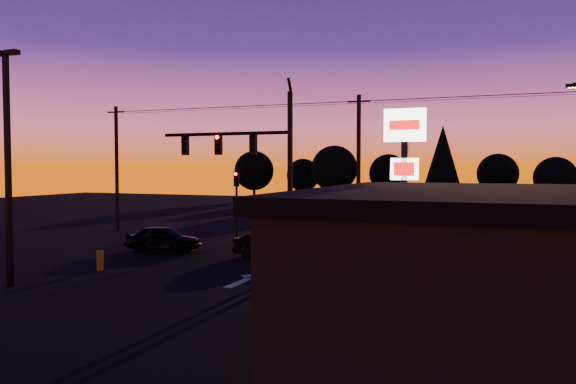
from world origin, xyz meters
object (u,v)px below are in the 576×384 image
object	(u,v)px
bollard	(100,260)
car_right	(442,252)
car_mid	(273,245)
car_left	(163,238)
traffic_signal_mast	(257,161)
parking_lot_light	(8,152)
secondary_signal	(236,196)
pylon_sign	(405,160)
suv_parked	(394,301)

from	to	relation	value
bollard	car_right	bearing A→B (deg)	25.04
bollard	car_mid	distance (m)	8.34
car_left	traffic_signal_mast	bearing A→B (deg)	-117.94
traffic_signal_mast	car_left	xyz separation A→B (m)	(-7.09, 2.92, -4.23)
car_left	car_right	bearing A→B (deg)	-92.52
bollard	car_right	size ratio (longest dim) A/B	0.19
traffic_signal_mast	bollard	bearing A→B (deg)	-155.57
parking_lot_light	secondary_signal	bearing A→B (deg)	80.21
traffic_signal_mast	car_right	size ratio (longest dim) A/B	1.87
parking_lot_light	car_left	distance (m)	10.91
pylon_sign	car_right	size ratio (longest dim) A/B	1.48
car_mid	car_right	xyz separation A→B (m)	(8.18, 0.94, -0.02)
pylon_sign	car_mid	distance (m)	10.10
car_left	car_right	distance (m)	14.89
traffic_signal_mast	car_mid	bearing A→B (deg)	98.33
bollard	parking_lot_light	bearing A→B (deg)	-102.90
traffic_signal_mast	car_left	bearing A→B (deg)	157.66
secondary_signal	car_right	world-z (taller)	secondary_signal
parking_lot_light	suv_parked	bearing A→B (deg)	1.44
parking_lot_light	bollard	size ratio (longest dim) A/B	10.23
secondary_signal	suv_parked	size ratio (longest dim) A/B	0.87
secondary_signal	car_left	size ratio (longest dim) A/B	1.04
pylon_sign	suv_parked	world-z (taller)	pylon_sign
traffic_signal_mast	car_right	distance (m)	9.62
traffic_signal_mast	secondary_signal	xyz separation A→B (m)	(-4.90, 7.49, -2.07)
traffic_signal_mast	car_right	xyz separation A→B (m)	(7.77, 3.72, -4.27)
car_left	parking_lot_light	bearing A→B (deg)	172.62
traffic_signal_mast	car_left	world-z (taller)	traffic_signal_mast
car_left	car_right	xyz separation A→B (m)	(14.87, 0.80, -0.04)
traffic_signal_mast	pylon_sign	size ratio (longest dim) A/B	1.26
pylon_sign	bollard	world-z (taller)	pylon_sign
secondary_signal	pylon_sign	distance (m)	15.75
parking_lot_light	bollard	xyz separation A→B (m)	(0.93, 4.05, -4.82)
car_right	suv_parked	size ratio (longest dim) A/B	0.92
car_mid	car_right	world-z (taller)	car_mid
car_left	suv_parked	world-z (taller)	car_left
bollard	car_left	distance (m)	5.89
bollard	car_right	xyz separation A→B (m)	(14.25, 6.66, 0.22)
car_left	car_mid	size ratio (longest dim) A/B	1.00
traffic_signal_mast	suv_parked	bearing A→B (deg)	-41.22
car_left	suv_parked	xyz separation A→B (m)	(14.65, -9.53, -0.01)
secondary_signal	pylon_sign	size ratio (longest dim) A/B	0.64
pylon_sign	car_left	distance (m)	15.76
parking_lot_light	car_mid	size ratio (longest dim) A/B	2.19
bollard	suv_parked	size ratio (longest dim) A/B	0.18
pylon_sign	bollard	bearing A→B (deg)	-178.12
suv_parked	bollard	bearing A→B (deg)	178.12
secondary_signal	car_right	distance (m)	13.41
bollard	pylon_sign	bearing A→B (deg)	1.88
parking_lot_light	car_right	size ratio (longest dim) A/B	1.99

